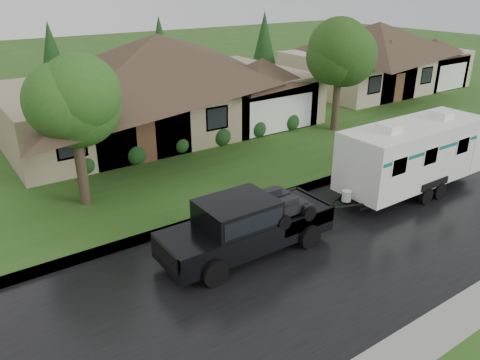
% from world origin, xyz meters
% --- Properties ---
extents(ground, '(140.00, 140.00, 0.00)m').
position_xyz_m(ground, '(0.00, 0.00, 0.00)').
color(ground, '#26541A').
rests_on(ground, ground).
extents(road, '(140.00, 8.00, 0.01)m').
position_xyz_m(road, '(0.00, -2.00, 0.01)').
color(road, black).
rests_on(road, ground).
extents(curb, '(140.00, 0.50, 0.15)m').
position_xyz_m(curb, '(0.00, 2.25, 0.07)').
color(curb, gray).
rests_on(curb, ground).
extents(lawn, '(140.00, 26.00, 0.15)m').
position_xyz_m(lawn, '(0.00, 15.00, 0.07)').
color(lawn, '#26541A').
rests_on(lawn, ground).
extents(house_main, '(19.44, 10.80, 6.90)m').
position_xyz_m(house_main, '(2.29, 13.84, 3.59)').
color(house_main, '#968A66').
rests_on(house_main, lawn).
extents(house_neighbor, '(15.12, 9.72, 6.45)m').
position_xyz_m(house_neighbor, '(22.27, 14.34, 3.32)').
color(house_neighbor, tan).
rests_on(house_neighbor, lawn).
extents(tree_left_green, '(3.70, 3.70, 6.12)m').
position_xyz_m(tree_left_green, '(-5.31, 6.12, 4.40)').
color(tree_left_green, '#382B1E').
rests_on(tree_left_green, lawn).
extents(tree_right_green, '(3.88, 3.88, 6.42)m').
position_xyz_m(tree_right_green, '(10.43, 7.64, 4.61)').
color(tree_right_green, '#382B1E').
rests_on(tree_right_green, lawn).
extents(shrub_row, '(13.60, 1.00, 1.00)m').
position_xyz_m(shrub_row, '(2.00, 9.30, 0.65)').
color(shrub_row, '#143814').
rests_on(shrub_row, lawn).
extents(pickup_truck, '(6.10, 2.32, 2.03)m').
position_xyz_m(pickup_truck, '(-2.00, -0.47, 1.09)').
color(pickup_truck, black).
rests_on(pickup_truck, ground).
extents(travel_trailer, '(7.52, 2.64, 3.37)m').
position_xyz_m(travel_trailer, '(6.81, -0.47, 1.79)').
color(travel_trailer, white).
rests_on(travel_trailer, ground).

